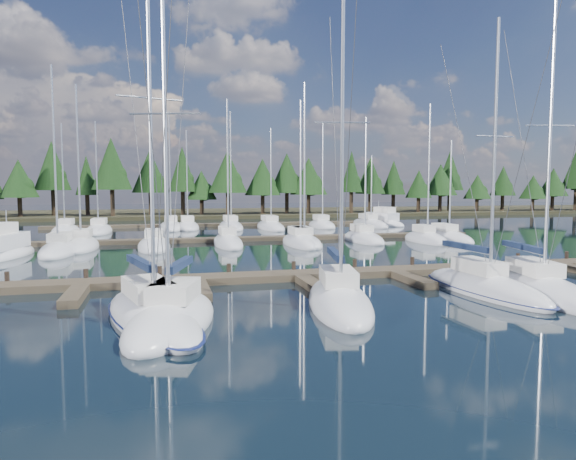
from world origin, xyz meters
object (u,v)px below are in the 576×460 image
object	(u,v)px
front_sailboat_5	(538,289)
front_sailboat_3	(339,301)
motor_yacht_left	(2,251)
main_dock	(301,277)
front_sailboat_2	(172,319)
front_sailboat_4	(483,288)
front_sailboat_1	(151,316)
motor_yacht_right	(382,222)

from	to	relation	value
front_sailboat_5	front_sailboat_3	bearing A→B (deg)	-178.96
motor_yacht_left	front_sailboat_3	bearing A→B (deg)	-47.79
main_dock	front_sailboat_2	size ratio (longest dim) A/B	2.96
front_sailboat_2	front_sailboat_4	distance (m)	15.93
main_dock	front_sailboat_4	world-z (taller)	front_sailboat_4
main_dock	front_sailboat_2	xyz separation A→B (m)	(-7.53, -8.30, 0.09)
motor_yacht_left	main_dock	bearing A→B (deg)	-37.08
front_sailboat_1	motor_yacht_right	size ratio (longest dim) A/B	1.77
front_sailboat_4	front_sailboat_2	bearing A→B (deg)	-170.60
front_sailboat_4	front_sailboat_5	size ratio (longest dim) A/B	0.94
motor_yacht_left	motor_yacht_right	size ratio (longest dim) A/B	1.02
front_sailboat_3	front_sailboat_2	bearing A→B (deg)	-168.81
main_dock	motor_yacht_right	bearing A→B (deg)	59.67
front_sailboat_2	front_sailboat_4	xyz separation A→B (m)	(15.72, 2.60, -0.00)
front_sailboat_5	motor_yacht_right	xyz separation A→B (m)	(12.17, 45.72, 0.18)
front_sailboat_1	front_sailboat_3	world-z (taller)	front_sailboat_1
main_dock	front_sailboat_4	bearing A→B (deg)	-34.84
front_sailboat_4	front_sailboat_5	xyz separation A→B (m)	(2.52, -0.93, -0.00)
front_sailboat_3	front_sailboat_5	world-z (taller)	front_sailboat_5
front_sailboat_2	front_sailboat_5	bearing A→B (deg)	5.24
motor_yacht_left	front_sailboat_5	bearing A→B (deg)	-35.29
front_sailboat_5	motor_yacht_left	size ratio (longest dim) A/B	1.65
front_sailboat_2	motor_yacht_left	world-z (taller)	front_sailboat_2
main_dock	front_sailboat_1	distance (m)	11.25
front_sailboat_4	motor_yacht_left	size ratio (longest dim) A/B	1.56
front_sailboat_4	motor_yacht_left	world-z (taller)	front_sailboat_4
front_sailboat_2	front_sailboat_5	xyz separation A→B (m)	(18.24, 1.67, -0.01)
front_sailboat_1	front_sailboat_4	distance (m)	16.62
front_sailboat_3	front_sailboat_1	bearing A→B (deg)	-174.86
main_dock	front_sailboat_4	size ratio (longest dim) A/B	3.05
motor_yacht_right	front_sailboat_3	bearing A→B (deg)	-116.54
main_dock	front_sailboat_3	distance (m)	6.83
front_sailboat_3	main_dock	bearing A→B (deg)	89.45
motor_yacht_left	motor_yacht_right	bearing A→B (deg)	29.37
front_sailboat_1	main_dock	bearing A→B (deg)	42.29
front_sailboat_2	front_sailboat_4	size ratio (longest dim) A/B	1.03
front_sailboat_1	front_sailboat_5	distance (m)	19.05
motor_yacht_right	motor_yacht_left	bearing A→B (deg)	-150.63
front_sailboat_2	motor_yacht_right	distance (m)	56.31
main_dock	motor_yacht_left	size ratio (longest dim) A/B	4.75
front_sailboat_3	motor_yacht_right	world-z (taller)	front_sailboat_3
front_sailboat_1	front_sailboat_3	distance (m)	8.29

